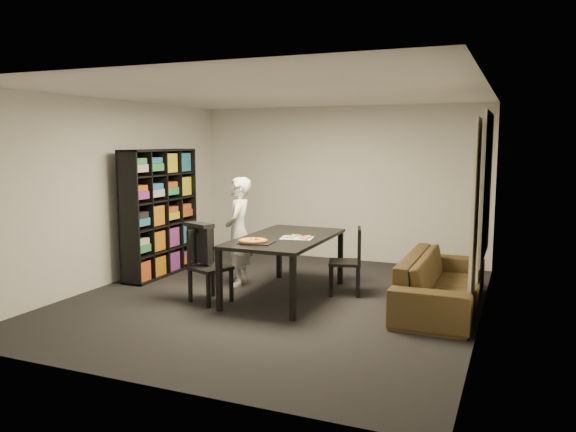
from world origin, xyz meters
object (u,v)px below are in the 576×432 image
at_px(chair_left, 206,260).
at_px(baking_tray, 257,242).
at_px(dining_table, 285,242).
at_px(person, 238,232).
at_px(pepperoni_pizza, 253,241).
at_px(sofa, 441,282).
at_px(chair_right, 351,256).
at_px(bookshelf, 160,213).

distance_m(chair_left, baking_tray, 0.75).
height_order(dining_table, person, person).
xyz_separation_m(pepperoni_pizza, sofa, (2.14, 0.81, -0.49)).
bearing_deg(dining_table, pepperoni_pizza, -108.78).
distance_m(chair_left, person, 0.89).
bearing_deg(chair_right, person, -100.86).
xyz_separation_m(bookshelf, dining_table, (2.22, -0.41, -0.23)).
relative_size(chair_right, sofa, 0.40).
distance_m(dining_table, sofa, 2.01).
height_order(person, sofa, person).
relative_size(bookshelf, baking_tray, 4.75).
bearing_deg(person, sofa, 73.00).
xyz_separation_m(chair_left, person, (0.01, 0.86, 0.24)).
distance_m(chair_right, sofa, 1.22).
distance_m(bookshelf, chair_left, 1.74).
height_order(dining_table, chair_right, chair_right).
relative_size(person, sofa, 0.69).
bearing_deg(pepperoni_pizza, person, 127.36).
bearing_deg(sofa, dining_table, 97.44).
bearing_deg(chair_left, pepperoni_pizza, -67.39).
relative_size(dining_table, sofa, 0.86).
relative_size(person, baking_tray, 3.81).
xyz_separation_m(bookshelf, sofa, (4.18, -0.15, -0.63)).
bearing_deg(dining_table, baking_tray, -105.43).
relative_size(dining_table, chair_right, 2.13).
xyz_separation_m(chair_left, pepperoni_pizza, (0.66, 0.02, 0.29)).
xyz_separation_m(bookshelf, person, (1.39, -0.12, -0.19)).
height_order(baking_tray, sofa, baking_tray).
bearing_deg(chair_right, baking_tray, -59.32).
height_order(bookshelf, dining_table, bookshelf).
relative_size(chair_left, baking_tray, 2.29).
relative_size(chair_left, sofa, 0.42).
bearing_deg(chair_right, sofa, 64.81).
distance_m(baking_tray, pepperoni_pizza, 0.05).
height_order(chair_left, baking_tray, chair_left).
relative_size(person, pepperoni_pizza, 4.36).
bearing_deg(chair_right, bookshelf, -105.62).
xyz_separation_m(bookshelf, baking_tray, (2.07, -0.94, -0.15)).
bearing_deg(pepperoni_pizza, sofa, 20.65).
xyz_separation_m(bookshelf, chair_right, (2.99, 0.04, -0.44)).
height_order(bookshelf, baking_tray, bookshelf).
bearing_deg(person, chair_right, 79.14).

